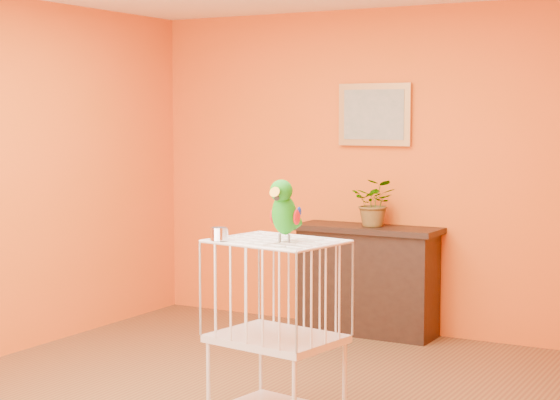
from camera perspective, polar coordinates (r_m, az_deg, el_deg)
The scene contains 7 objects.
room_shell at distance 5.60m, azimuth -3.27°, elevation 3.55°, with size 4.50×4.50×4.50m.
console_cabinet at distance 7.51m, azimuth 5.32°, elevation -4.87°, with size 1.17×0.42×0.87m.
potted_plant at distance 7.36m, azimuth 5.63°, elevation -0.52°, with size 0.34×0.38×0.30m, color #26722D.
framed_picture at distance 7.57m, azimuth 5.77°, elevation 5.20°, with size 0.62×0.04×0.50m.
birdcage at distance 5.30m, azimuth -0.23°, elevation -7.88°, with size 0.75×0.62×1.05m.
feed_cup at distance 5.19m, azimuth -3.73°, elevation -2.07°, with size 0.10×0.10×0.07m, color silver.
parrot at distance 5.11m, azimuth 0.26°, elevation -0.62°, with size 0.17×0.31×0.35m.
Camera 1 is at (3.00, -4.73, 1.74)m, focal length 60.00 mm.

